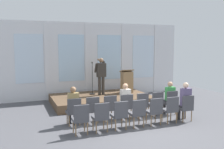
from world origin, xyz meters
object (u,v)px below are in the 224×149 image
at_px(speaker, 101,73).
at_px(audience_r0_c6, 169,96).
at_px(chair_r0_c1, 92,108).
at_px(chair_r1_c0, 81,117).
at_px(chair_r1_c5, 171,108).
at_px(chair_r1_c2, 120,113).
at_px(chair_r1_c3, 138,111).
at_px(chair_r1_c6, 186,106).
at_px(chair_r0_c0, 74,110).
at_px(audience_r0_c3, 125,99).
at_px(chair_r1_c4, 155,110).
at_px(audience_r0_c0, 73,104).
at_px(chair_r1_c1, 101,115).
at_px(chair_r0_c6, 170,101).
at_px(chair_r0_c5, 156,102).
at_px(mic_stand, 92,87).
at_px(lectern, 127,81).
at_px(chair_r0_c3, 126,105).
at_px(audience_r1_c6, 185,100).
at_px(chair_r0_c2, 109,107).
at_px(chair_r0_c4, 141,104).

height_order(speaker, audience_r0_c6, speaker).
xyz_separation_m(chair_r0_c1, chair_r1_c0, (-0.64, -0.96, 0.00)).
relative_size(audience_r0_c6, chair_r1_c5, 1.37).
distance_m(chair_r1_c2, chair_r1_c3, 0.64).
bearing_deg(chair_r1_c6, chair_r0_c0, 165.91).
xyz_separation_m(audience_r0_c3, chair_r1_c4, (0.64, -1.04, -0.20)).
height_order(audience_r0_c0, chair_r1_c1, audience_r0_c0).
bearing_deg(chair_r0_c6, chair_r1_c0, -165.91).
distance_m(chair_r0_c0, chair_r1_c3, 2.14).
bearing_deg(chair_r0_c5, mic_stand, 115.55).
bearing_deg(chair_r1_c6, audience_r0_c3, 151.43).
bearing_deg(chair_r0_c1, chair_r1_c3, -36.99).
relative_size(chair_r0_c6, chair_r1_c2, 1.00).
bearing_deg(speaker, audience_r0_c3, -91.39).
xyz_separation_m(mic_stand, chair_r1_c2, (-0.36, -4.21, -0.16)).
relative_size(lectern, chair_r0_c0, 1.23).
xyz_separation_m(speaker, chair_r1_c5, (1.21, -3.93, -0.84)).
xyz_separation_m(chair_r0_c5, chair_r0_c6, (0.64, 0.00, 0.00)).
bearing_deg(chair_r0_c3, chair_r1_c1, -143.01).
relative_size(mic_stand, chair_r0_c5, 1.65).
bearing_deg(audience_r1_c6, chair_r1_c0, -178.83).
xyz_separation_m(mic_stand, audience_r0_c3, (0.28, -3.17, 0.04)).
distance_m(chair_r0_c5, chair_r1_c4, 1.15).
relative_size(audience_r0_c0, chair_r0_c1, 1.40).
height_order(chair_r0_c1, chair_r1_c4, same).
xyz_separation_m(chair_r1_c4, chair_r1_c5, (0.64, 0.00, 0.00)).
height_order(lectern, chair_r1_c0, lectern).
xyz_separation_m(chair_r0_c3, chair_r1_c3, (0.00, -0.96, 0.00)).
relative_size(speaker, chair_r0_c0, 1.85).
relative_size(audience_r0_c6, chair_r1_c0, 1.37).
bearing_deg(audience_r0_c0, chair_r1_c3, -28.58).
xyz_separation_m(chair_r0_c3, chair_r1_c1, (-1.28, -0.96, 0.00)).
xyz_separation_m(chair_r0_c1, chair_r0_c3, (1.28, 0.00, 0.00)).
relative_size(chair_r0_c5, chair_r1_c5, 1.00).
xyz_separation_m(audience_r0_c0, audience_r0_c3, (1.91, -0.00, 0.00)).
distance_m(chair_r1_c3, chair_r1_c4, 0.64).
xyz_separation_m(chair_r0_c1, chair_r1_c3, (1.28, -0.96, 0.00)).
xyz_separation_m(speaker, chair_r0_c2, (-0.71, -2.97, -0.84)).
bearing_deg(chair_r1_c0, chair_r0_c5, 16.77).
bearing_deg(mic_stand, chair_r0_c0, -116.72).
height_order(audience_r0_c6, chair_r1_c0, audience_r0_c6).
relative_size(audience_r0_c3, chair_r0_c5, 1.41).
bearing_deg(chair_r1_c3, chair_r1_c6, 0.00).
distance_m(chair_r1_c1, chair_r1_c3, 1.28).
distance_m(chair_r0_c0, chair_r0_c5, 3.19).
xyz_separation_m(chair_r0_c4, chair_r1_c4, (0.00, -0.96, 0.00)).
bearing_deg(chair_r1_c5, chair_r0_c0, 163.23).
bearing_deg(chair_r0_c3, audience_r0_c0, 177.56).
height_order(audience_r0_c6, chair_r1_c4, audience_r0_c6).
height_order(chair_r1_c0, chair_r1_c6, same).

